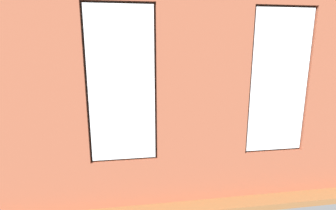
% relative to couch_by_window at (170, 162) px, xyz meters
% --- Properties ---
extents(ground_plane, '(7.02, 6.42, 0.10)m').
position_rel_couch_by_window_xyz_m(ground_plane, '(-0.38, -2.18, -0.38)').
color(ground_plane, brown).
extents(brick_wall_with_windows, '(6.42, 0.30, 3.48)m').
position_rel_couch_by_window_xyz_m(brick_wall_with_windows, '(-0.38, 0.65, 1.38)').
color(brick_wall_with_windows, '#9E5138').
rests_on(brick_wall_with_windows, ground_plane).
extents(white_wall_right, '(0.10, 5.42, 3.48)m').
position_rel_couch_by_window_xyz_m(white_wall_right, '(2.78, -1.98, 1.41)').
color(white_wall_right, white).
rests_on(white_wall_right, ground_plane).
extents(couch_by_window, '(2.06, 0.87, 0.80)m').
position_rel_couch_by_window_xyz_m(couch_by_window, '(0.00, 0.00, 0.00)').
color(couch_by_window, black).
rests_on(couch_by_window, ground_plane).
extents(couch_left, '(0.94, 1.80, 0.80)m').
position_rel_couch_by_window_xyz_m(couch_left, '(-2.88, -2.22, 0.00)').
color(couch_left, black).
rests_on(couch_left, ground_plane).
extents(coffee_table, '(1.27, 0.74, 0.44)m').
position_rel_couch_by_window_xyz_m(coffee_table, '(0.12, -1.92, 0.06)').
color(coffee_table, tan).
rests_on(coffee_table, ground_plane).
extents(cup_ceramic, '(0.08, 0.08, 0.09)m').
position_rel_couch_by_window_xyz_m(cup_ceramic, '(0.03, -1.81, 0.16)').
color(cup_ceramic, '#4C4C51').
rests_on(cup_ceramic, coffee_table).
extents(candle_jar, '(0.08, 0.08, 0.09)m').
position_rel_couch_by_window_xyz_m(candle_jar, '(0.28, -2.01, 0.16)').
color(candle_jar, '#B7333D').
rests_on(candle_jar, coffee_table).
extents(table_plant_small, '(0.16, 0.16, 0.26)m').
position_rel_couch_by_window_xyz_m(table_plant_small, '(0.50, -1.81, 0.25)').
color(table_plant_small, brown).
rests_on(table_plant_small, coffee_table).
extents(remote_gray, '(0.05, 0.17, 0.02)m').
position_rel_couch_by_window_xyz_m(remote_gray, '(0.12, -1.92, 0.13)').
color(remote_gray, '#59595B').
rests_on(remote_gray, coffee_table).
extents(media_console, '(0.98, 0.42, 0.53)m').
position_rel_couch_by_window_xyz_m(media_console, '(2.48, -2.49, -0.06)').
color(media_console, black).
rests_on(media_console, ground_plane).
extents(tv_flatscreen, '(1.20, 0.20, 0.84)m').
position_rel_couch_by_window_xyz_m(tv_flatscreen, '(2.48, -2.49, 0.63)').
color(tv_flatscreen, black).
rests_on(tv_flatscreen, media_console).
extents(papasan_chair, '(1.07, 1.07, 0.68)m').
position_rel_couch_by_window_xyz_m(papasan_chair, '(0.70, -4.19, 0.11)').
color(papasan_chair, olive).
rests_on(papasan_chair, ground_plane).
extents(potted_plant_by_left_couch, '(0.33, 0.33, 0.58)m').
position_rel_couch_by_window_xyz_m(potted_plant_by_left_couch, '(-2.48, -3.55, 0.06)').
color(potted_plant_by_left_couch, '#9E5638').
rests_on(potted_plant_by_left_couch, ground_plane).
extents(potted_plant_near_tv, '(0.58, 0.58, 0.82)m').
position_rel_couch_by_window_xyz_m(potted_plant_near_tv, '(1.93, -1.55, 0.20)').
color(potted_plant_near_tv, beige).
rests_on(potted_plant_near_tv, ground_plane).
extents(potted_plant_foreground_right, '(0.63, 0.74, 1.33)m').
position_rel_couch_by_window_xyz_m(potted_plant_foreground_right, '(2.19, -4.34, 0.21)').
color(potted_plant_foreground_right, gray).
rests_on(potted_plant_foreground_right, ground_plane).
extents(potted_plant_mid_room_small, '(0.39, 0.39, 0.65)m').
position_rel_couch_by_window_xyz_m(potted_plant_mid_room_small, '(-0.95, -3.13, 0.10)').
color(potted_plant_mid_room_small, '#47423D').
rests_on(potted_plant_mid_room_small, ground_plane).
extents(potted_plant_between_couches, '(1.06, 1.13, 1.54)m').
position_rel_couch_by_window_xyz_m(potted_plant_between_couches, '(-1.46, -0.05, 0.46)').
color(potted_plant_between_couches, beige).
rests_on(potted_plant_between_couches, ground_plane).
extents(potted_plant_corner_far_left, '(0.70, 0.71, 1.10)m').
position_rel_couch_by_window_xyz_m(potted_plant_corner_far_left, '(-3.03, 0.10, 0.22)').
color(potted_plant_corner_far_left, beige).
rests_on(potted_plant_corner_far_left, ground_plane).
extents(potted_plant_beside_window_right, '(0.98, 0.98, 1.41)m').
position_rel_couch_by_window_xyz_m(potted_plant_beside_window_right, '(1.60, 0.08, 0.43)').
color(potted_plant_beside_window_right, gray).
rests_on(potted_plant_beside_window_right, ground_plane).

